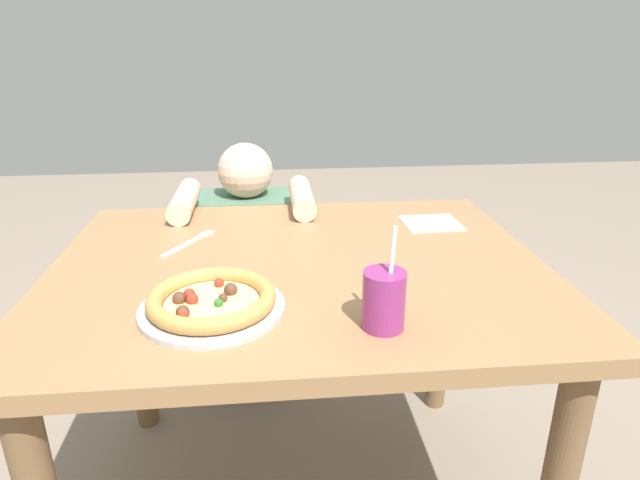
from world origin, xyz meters
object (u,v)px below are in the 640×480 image
object	(u,v)px
fork	(191,242)
pizza_near	(212,302)
drink_cup_colored	(384,300)
diner_seated	(251,279)

from	to	relation	value
fork	pizza_near	bearing A→B (deg)	-76.97
pizza_near	drink_cup_colored	xyz separation A→B (m)	(0.32, -0.09, 0.04)
pizza_near	drink_cup_colored	distance (m)	0.34
drink_cup_colored	fork	distance (m)	0.63
diner_seated	pizza_near	bearing A→B (deg)	-92.82
pizza_near	drink_cup_colored	world-z (taller)	drink_cup_colored
drink_cup_colored	diner_seated	xyz separation A→B (m)	(-0.28, 0.97, -0.40)
drink_cup_colored	diner_seated	size ratio (longest dim) A/B	0.22
drink_cup_colored	fork	world-z (taller)	drink_cup_colored
fork	diner_seated	bearing A→B (deg)	74.86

